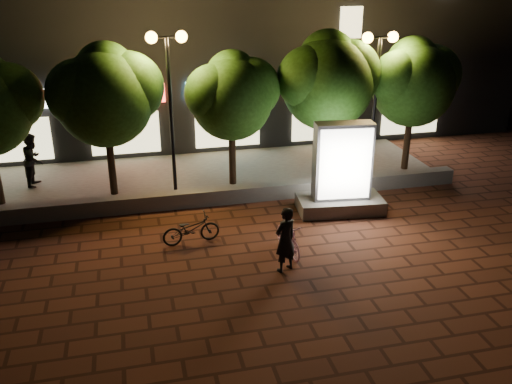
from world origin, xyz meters
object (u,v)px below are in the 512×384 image
object	(u,v)px
scooter_parked	(191,229)
scooter_pink	(288,238)
tree_left	(106,92)
ad_kiosk	(341,176)
tree_far_right	(414,80)
pedestrian	(33,160)
tree_mid	(233,93)
rider	(285,240)
street_lamp_right	(378,67)
tree_right	(329,78)
street_lamp_left	(169,72)

from	to	relation	value
scooter_parked	scooter_pink	bearing A→B (deg)	-123.23
tree_left	ad_kiosk	world-z (taller)	tree_left
tree_far_right	pedestrian	distance (m)	13.43
tree_mid	rider	xyz separation A→B (m)	(0.11, -5.99, -2.36)
scooter_pink	scooter_parked	bearing A→B (deg)	147.73
street_lamp_right	scooter_pink	world-z (taller)	street_lamp_right
tree_far_right	ad_kiosk	size ratio (longest dim) A/B	1.69
tree_far_right	scooter_parked	xyz separation A→B (m)	(-8.49, -3.98, -2.95)
tree_mid	tree_far_right	bearing A→B (deg)	0.00
tree_mid	tree_far_right	world-z (taller)	tree_far_right
tree_mid	tree_right	size ratio (longest dim) A/B	0.89
tree_left	street_lamp_right	size ratio (longest dim) A/B	0.98
tree_far_right	tree_left	bearing A→B (deg)	180.00
street_lamp_left	street_lamp_right	world-z (taller)	street_lamp_left
pedestrian	tree_right	bearing A→B (deg)	-87.72
tree_left	rider	xyz separation A→B (m)	(4.10, -5.99, -2.59)
rider	tree_right	bearing A→B (deg)	-144.02
tree_far_right	pedestrian	size ratio (longest dim) A/B	2.62
tree_right	street_lamp_right	bearing A→B (deg)	-9.10
scooter_parked	tree_mid	bearing A→B (deg)	-33.47
scooter_parked	tree_right	bearing A→B (deg)	-60.02
street_lamp_left	ad_kiosk	xyz separation A→B (m)	(4.83, -2.64, -2.89)
street_lamp_left	scooter_pink	distance (m)	6.55
rider	tree_far_right	bearing A→B (deg)	-162.79
street_lamp_left	scooter_pink	size ratio (longest dim) A/B	3.37
tree_left	scooter_pink	world-z (taller)	tree_left
rider	tree_left	bearing A→B (deg)	-81.51
tree_left	scooter_pink	size ratio (longest dim) A/B	3.18
street_lamp_left	tree_right	bearing A→B (deg)	2.81
tree_left	ad_kiosk	distance (m)	7.72
tree_right	tree_left	bearing A→B (deg)	-180.00
pedestrian	tree_far_right	bearing A→B (deg)	-85.82
tree_right	street_lamp_left	distance (m)	5.38
tree_far_right	scooter_parked	world-z (taller)	tree_far_right
tree_mid	ad_kiosk	bearing A→B (deg)	-46.25
street_lamp_left	scooter_parked	distance (m)	5.19
ad_kiosk	tree_mid	bearing A→B (deg)	133.75
tree_right	pedestrian	bearing A→B (deg)	172.10
scooter_pink	scooter_parked	world-z (taller)	scooter_pink
street_lamp_left	rider	world-z (taller)	street_lamp_left
tree_left	tree_far_right	size ratio (longest dim) A/B	1.03
tree_left	rider	bearing A→B (deg)	-55.61
scooter_pink	tree_mid	bearing A→B (deg)	88.68
scooter_pink	scooter_parked	size ratio (longest dim) A/B	0.97
rider	scooter_parked	xyz separation A→B (m)	(-2.09, 2.01, -0.44)
tree_right	ad_kiosk	xyz separation A→B (m)	(-0.53, -2.90, -2.43)
ad_kiosk	street_lamp_right	bearing A→B (deg)	50.54
tree_far_right	street_lamp_right	size ratio (longest dim) A/B	0.96
tree_right	street_lamp_left	bearing A→B (deg)	-177.19
street_lamp_right	ad_kiosk	world-z (taller)	street_lamp_right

